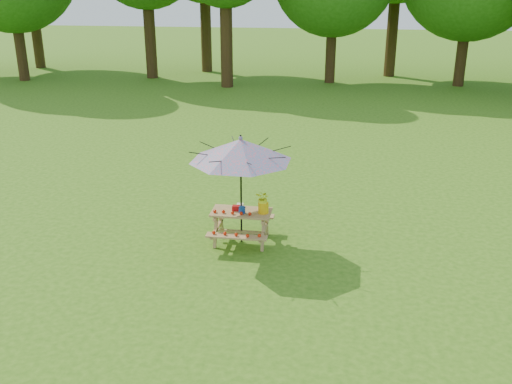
# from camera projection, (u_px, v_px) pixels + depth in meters

# --- Properties ---
(ground) EXTENTS (120.00, 120.00, 0.00)m
(ground) POSITION_uv_depth(u_px,v_px,m) (512.00, 383.00, 7.57)
(ground) COLOR #326312
(ground) RESTS_ON ground
(picnic_table) EXTENTS (1.20, 1.32, 0.67)m
(picnic_table) POSITION_uv_depth(u_px,v_px,m) (241.00, 227.00, 11.57)
(picnic_table) COLOR #AC8D4D
(picnic_table) RESTS_ON ground
(patio_umbrella) EXTENTS (2.62, 2.62, 2.25)m
(patio_umbrella) POSITION_uv_depth(u_px,v_px,m) (241.00, 150.00, 11.01)
(patio_umbrella) COLOR black
(patio_umbrella) RESTS_ON ground
(produce_bins) EXTENTS (0.28, 0.44, 0.13)m
(produce_bins) POSITION_uv_depth(u_px,v_px,m) (240.00, 208.00, 11.47)
(produce_bins) COLOR #AC0D0F
(produce_bins) RESTS_ON picnic_table
(tomatoes_row) EXTENTS (0.77, 0.13, 0.07)m
(tomatoes_row) POSITION_uv_depth(u_px,v_px,m) (232.00, 213.00, 11.30)
(tomatoes_row) COLOR red
(tomatoes_row) RESTS_ON picnic_table
(flower_bucket) EXTENTS (0.36, 0.34, 0.47)m
(flower_bucket) POSITION_uv_depth(u_px,v_px,m) (263.00, 201.00, 11.29)
(flower_bucket) COLOR #FFB70D
(flower_bucket) RESTS_ON picnic_table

